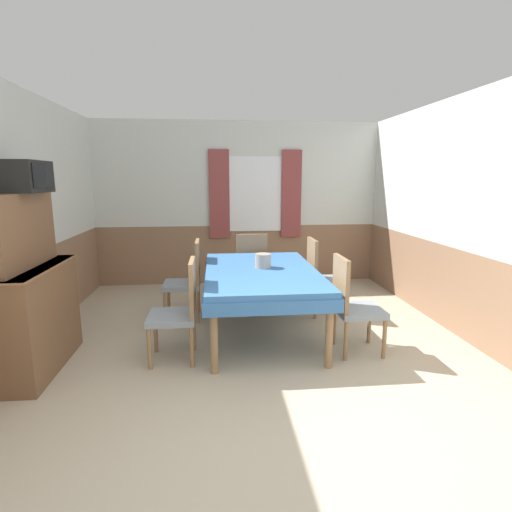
# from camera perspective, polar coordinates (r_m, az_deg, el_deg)

# --- Properties ---
(ground_plane) EXTENTS (16.00, 16.00, 0.00)m
(ground_plane) POSITION_cam_1_polar(r_m,az_deg,el_deg) (2.70, 3.97, -28.34)
(ground_plane) COLOR tan
(wall_back) EXTENTS (4.92, 0.10, 2.60)m
(wall_back) POSITION_cam_1_polar(r_m,az_deg,el_deg) (6.52, -2.39, 7.51)
(wall_back) COLOR silver
(wall_back) RESTS_ON ground_plane
(wall_left) EXTENTS (0.05, 4.82, 2.60)m
(wall_left) POSITION_cam_1_polar(r_m,az_deg,el_deg) (4.69, -29.94, 4.54)
(wall_left) COLOR silver
(wall_left) RESTS_ON ground_plane
(wall_right) EXTENTS (0.05, 4.82, 2.60)m
(wall_right) POSITION_cam_1_polar(r_m,az_deg,el_deg) (5.04, 26.16, 5.24)
(wall_right) COLOR silver
(wall_right) RESTS_ON ground_plane
(dining_table) EXTENTS (1.23, 1.99, 0.73)m
(dining_table) POSITION_cam_1_polar(r_m,az_deg,el_deg) (4.39, 0.73, -3.19)
(dining_table) COLOR #386BA8
(dining_table) RESTS_ON ground_plane
(chair_right_far) EXTENTS (0.44, 0.44, 0.97)m
(chair_right_far) POSITION_cam_1_polar(r_m,az_deg,el_deg) (5.13, 9.31, -2.67)
(chair_right_far) COLOR #93704C
(chair_right_far) RESTS_ON ground_plane
(chair_left_far) EXTENTS (0.44, 0.44, 0.97)m
(chair_left_far) POSITION_cam_1_polar(r_m,az_deg,el_deg) (4.97, -9.70, -3.13)
(chair_left_far) COLOR #93704C
(chair_left_far) RESTS_ON ground_plane
(chair_left_near) EXTENTS (0.44, 0.44, 0.97)m
(chair_left_near) POSITION_cam_1_polar(r_m,az_deg,el_deg) (3.85, -10.83, -7.36)
(chair_left_near) COLOR #93704C
(chair_left_near) RESTS_ON ground_plane
(chair_head_window) EXTENTS (0.44, 0.44, 0.97)m
(chair_head_window) POSITION_cam_1_polar(r_m,az_deg,el_deg) (5.59, -0.69, -1.37)
(chair_head_window) COLOR #93704C
(chair_head_window) RESTS_ON ground_plane
(chair_right_near) EXTENTS (0.44, 0.44, 0.97)m
(chair_right_near) POSITION_cam_1_polar(r_m,az_deg,el_deg) (4.06, 13.58, -6.52)
(chair_right_near) COLOR #93704C
(chair_right_near) RESTS_ON ground_plane
(sideboard) EXTENTS (0.46, 1.14, 1.59)m
(sideboard) POSITION_cam_1_polar(r_m,az_deg,el_deg) (4.08, -29.72, -5.14)
(sideboard) COLOR brown
(sideboard) RESTS_ON ground_plane
(tv) EXTENTS (0.29, 0.51, 0.27)m
(tv) POSITION_cam_1_polar(r_m,az_deg,el_deg) (4.01, -30.01, 9.80)
(tv) COLOR black
(tv) RESTS_ON sideboard
(vase) EXTENTS (0.18, 0.18, 0.16)m
(vase) POSITION_cam_1_polar(r_m,az_deg,el_deg) (4.43, 1.00, -0.67)
(vase) COLOR #A39989
(vase) RESTS_ON dining_table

